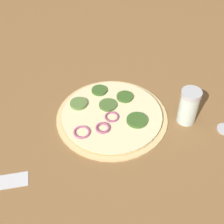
{
  "coord_description": "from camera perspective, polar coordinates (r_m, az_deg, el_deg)",
  "views": [
    {
      "loc": [
        0.44,
        -0.32,
        0.56
      ],
      "look_at": [
        0.0,
        0.0,
        0.02
      ],
      "focal_mm": 50.0,
      "sensor_mm": 36.0,
      "label": 1
    }
  ],
  "objects": [
    {
      "name": "pizza",
      "position": [
        0.77,
        -0.08,
        -0.56
      ],
      "size": [
        0.28,
        0.28,
        0.02
      ],
      "color": "#D6B77A",
      "rests_on": "ground_plane"
    },
    {
      "name": "ground_plane",
      "position": [
        0.78,
        0.0,
        -0.97
      ],
      "size": [
        3.0,
        3.0,
        0.0
      ],
      "primitive_type": "plane",
      "color": "brown"
    },
    {
      "name": "spice_jar",
      "position": [
        0.76,
        13.83,
        1.04
      ],
      "size": [
        0.05,
        0.05,
        0.09
      ],
      "color": "silver",
      "rests_on": "ground_plane"
    }
  ]
}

